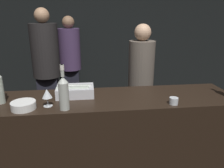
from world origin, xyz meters
TOP-DOWN VIEW (x-y plane):
  - wall_back_chalkboard at (0.00, 2.81)m, footprint 6.40×0.06m
  - bar_counter at (0.00, 0.29)m, footprint 2.27×0.59m
  - ice_bin_with_bottles at (-0.34, 0.38)m, footprint 0.34×0.22m
  - bowl_white at (-0.73, 0.13)m, footprint 0.19×0.19m
  - wine_glass at (-0.55, 0.16)m, footprint 0.08×0.08m
  - candle_votive at (0.49, 0.08)m, footprint 0.07×0.07m
  - white_wine_bottle at (-0.41, 0.08)m, footprint 0.08×0.08m
  - person_in_hoodie at (-0.82, 1.72)m, footprint 0.40×0.40m
  - person_blond_tee at (-0.51, 2.40)m, footprint 0.38×0.38m
  - person_grey_polo at (0.48, 1.16)m, footprint 0.33×0.33m

SIDE VIEW (x-z plane):
  - bar_counter at x=0.00m, z-range 0.00..1.02m
  - person_grey_polo at x=0.48m, z-range 0.10..1.73m
  - person_blond_tee at x=-0.51m, z-range 0.10..1.82m
  - person_in_hoodie at x=-0.82m, z-range 0.10..1.94m
  - candle_votive at x=0.49m, z-range 1.02..1.08m
  - bowl_white at x=-0.73m, z-range 1.02..1.08m
  - ice_bin_with_bottles at x=-0.34m, z-range 1.02..1.13m
  - wine_glass at x=-0.55m, z-range 1.05..1.20m
  - white_wine_bottle at x=-0.41m, z-range 0.99..1.35m
  - wall_back_chalkboard at x=0.00m, z-range 0.00..2.80m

